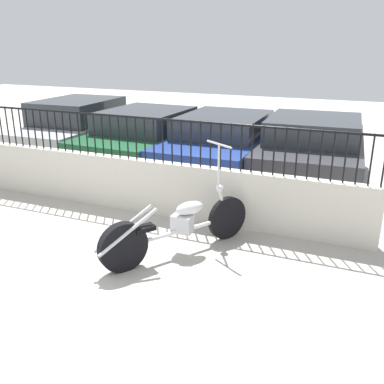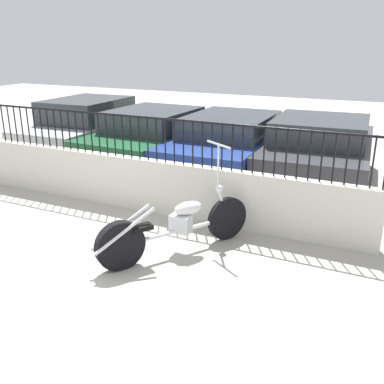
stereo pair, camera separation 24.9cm
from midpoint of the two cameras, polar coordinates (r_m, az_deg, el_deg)
The scene contains 7 objects.
low_wall at distance 7.42m, azimuth -9.79°, elevation 1.15°, with size 8.11×0.18×0.91m.
fence_railing at distance 7.19m, azimuth -10.21°, elevation 8.15°, with size 8.11×0.04×0.71m.
motorcycle_white at distance 5.71m, azimuth -4.06°, elevation -4.92°, with size 1.37×2.05×1.46m.
car_silver at distance 11.05m, azimuth -14.99°, elevation 8.18°, with size 1.88×4.24×1.45m.
car_green at distance 9.75m, azimuth -6.39°, elevation 7.10°, with size 1.95×4.05×1.35m.
car_blue at distance 9.27m, azimuth 3.79°, elevation 6.49°, with size 1.87×4.41×1.32m.
car_dark_grey at distance 8.93m, azimuth 14.98°, elevation 5.47°, with size 2.07×4.03×1.37m.
Camera 1 is at (3.76, -2.80, 2.73)m, focal length 40.00 mm.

